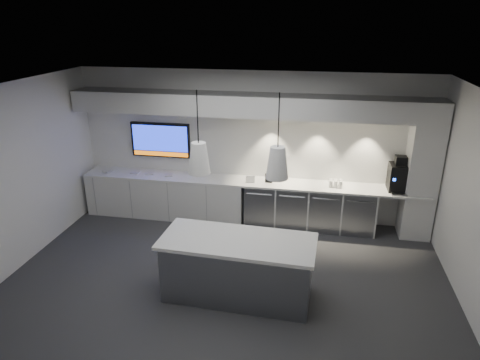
% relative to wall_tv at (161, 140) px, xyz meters
% --- Properties ---
extents(floor, '(7.00, 7.00, 0.00)m').
position_rel_wall_tv_xyz_m(floor, '(1.90, -2.45, -1.56)').
color(floor, '#323335').
rests_on(floor, ground).
extents(ceiling, '(7.00, 7.00, 0.00)m').
position_rel_wall_tv_xyz_m(ceiling, '(1.90, -2.45, 1.44)').
color(ceiling, black).
rests_on(ceiling, wall_back).
extents(wall_back, '(7.00, 0.00, 7.00)m').
position_rel_wall_tv_xyz_m(wall_back, '(1.90, 0.05, -0.06)').
color(wall_back, white).
rests_on(wall_back, floor).
extents(wall_front, '(7.00, 0.00, 7.00)m').
position_rel_wall_tv_xyz_m(wall_front, '(1.90, -4.95, -0.06)').
color(wall_front, white).
rests_on(wall_front, floor).
extents(wall_left, '(0.00, 7.00, 7.00)m').
position_rel_wall_tv_xyz_m(wall_left, '(-1.60, -2.45, -0.06)').
color(wall_left, white).
rests_on(wall_left, floor).
extents(back_counter, '(6.80, 0.65, 0.04)m').
position_rel_wall_tv_xyz_m(back_counter, '(1.90, -0.27, -0.68)').
color(back_counter, white).
rests_on(back_counter, left_base_cabinets).
extents(left_base_cabinets, '(3.30, 0.63, 0.86)m').
position_rel_wall_tv_xyz_m(left_base_cabinets, '(0.15, -0.27, -1.13)').
color(left_base_cabinets, silver).
rests_on(left_base_cabinets, floor).
extents(fridge_unit_a, '(0.60, 0.61, 0.85)m').
position_rel_wall_tv_xyz_m(fridge_unit_a, '(2.15, -0.27, -1.13)').
color(fridge_unit_a, gray).
rests_on(fridge_unit_a, floor).
extents(fridge_unit_b, '(0.60, 0.61, 0.85)m').
position_rel_wall_tv_xyz_m(fridge_unit_b, '(2.78, -0.27, -1.13)').
color(fridge_unit_b, gray).
rests_on(fridge_unit_b, floor).
extents(fridge_unit_c, '(0.60, 0.61, 0.85)m').
position_rel_wall_tv_xyz_m(fridge_unit_c, '(3.41, -0.27, -1.13)').
color(fridge_unit_c, gray).
rests_on(fridge_unit_c, floor).
extents(fridge_unit_d, '(0.60, 0.61, 0.85)m').
position_rel_wall_tv_xyz_m(fridge_unit_d, '(4.04, -0.27, -1.13)').
color(fridge_unit_d, gray).
rests_on(fridge_unit_d, floor).
extents(backsplash, '(4.60, 0.03, 1.30)m').
position_rel_wall_tv_xyz_m(backsplash, '(3.10, 0.03, -0.01)').
color(backsplash, silver).
rests_on(backsplash, wall_back).
extents(soffit, '(6.90, 0.60, 0.40)m').
position_rel_wall_tv_xyz_m(soffit, '(1.90, -0.25, 0.84)').
color(soffit, silver).
rests_on(soffit, wall_back).
extents(column, '(0.55, 0.55, 2.60)m').
position_rel_wall_tv_xyz_m(column, '(5.10, -0.25, -0.26)').
color(column, silver).
rests_on(column, floor).
extents(wall_tv, '(1.25, 0.07, 0.72)m').
position_rel_wall_tv_xyz_m(wall_tv, '(0.00, 0.00, 0.00)').
color(wall_tv, black).
rests_on(wall_tv, wall_back).
extents(island, '(2.28, 1.05, 0.95)m').
position_rel_wall_tv_xyz_m(island, '(2.15, -2.76, -1.08)').
color(island, gray).
rests_on(island, floor).
extents(bin, '(0.34, 0.34, 0.44)m').
position_rel_wall_tv_xyz_m(bin, '(1.07, -2.61, -1.34)').
color(bin, gray).
rests_on(bin, floor).
extents(coffee_machine, '(0.37, 0.53, 0.66)m').
position_rel_wall_tv_xyz_m(coffee_machine, '(4.71, -0.25, -0.39)').
color(coffee_machine, black).
rests_on(coffee_machine, back_counter).
extents(sign_black, '(0.14, 0.03, 0.18)m').
position_rel_wall_tv_xyz_m(sign_black, '(2.30, -0.31, -0.57)').
color(sign_black, black).
rests_on(sign_black, back_counter).
extents(sign_white, '(0.18, 0.06, 0.14)m').
position_rel_wall_tv_xyz_m(sign_white, '(1.94, -0.39, -0.59)').
color(sign_white, white).
rests_on(sign_white, back_counter).
extents(cup_cluster, '(0.25, 0.16, 0.14)m').
position_rel_wall_tv_xyz_m(cup_cluster, '(3.58, -0.30, -0.59)').
color(cup_cluster, silver).
rests_on(cup_cluster, back_counter).
extents(tray_a, '(0.20, 0.20, 0.02)m').
position_rel_wall_tv_xyz_m(tray_a, '(-1.10, -0.31, -0.65)').
color(tray_a, '#B6B6B6').
rests_on(tray_a, back_counter).
extents(tray_b, '(0.16, 0.16, 0.02)m').
position_rel_wall_tv_xyz_m(tray_b, '(-0.51, -0.28, -0.65)').
color(tray_b, '#B6B6B6').
rests_on(tray_b, back_counter).
extents(tray_c, '(0.20, 0.20, 0.02)m').
position_rel_wall_tv_xyz_m(tray_c, '(-0.18, -0.29, -0.65)').
color(tray_c, '#B6B6B6').
rests_on(tray_c, back_counter).
extents(tray_d, '(0.20, 0.20, 0.02)m').
position_rel_wall_tv_xyz_m(tray_d, '(0.24, -0.29, -0.65)').
color(tray_d, '#B6B6B6').
rests_on(tray_d, back_counter).
extents(pendant_left, '(0.30, 0.30, 1.13)m').
position_rel_wall_tv_xyz_m(pendant_left, '(1.62, -2.76, 0.59)').
color(pendant_left, silver).
rests_on(pendant_left, ceiling).
extents(pendant_right, '(0.30, 0.30, 1.13)m').
position_rel_wall_tv_xyz_m(pendant_right, '(2.68, -2.76, 0.59)').
color(pendant_right, silver).
rests_on(pendant_right, ceiling).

